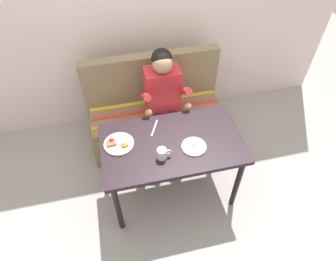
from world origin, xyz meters
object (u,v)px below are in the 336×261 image
(plate_breakfast, at_px, (118,144))
(plate_eggs, at_px, (194,146))
(person, at_px, (164,96))
(knife, at_px, (154,128))
(table, at_px, (172,148))
(coffee_mug, at_px, (162,153))
(couch, at_px, (156,115))

(plate_breakfast, bearing_deg, plate_eggs, -15.69)
(person, bearing_deg, knife, -114.04)
(table, relative_size, plate_eggs, 5.78)
(plate_breakfast, bearing_deg, coffee_mug, -33.19)
(couch, distance_m, person, 0.45)
(plate_breakfast, distance_m, coffee_mug, 0.40)
(table, distance_m, plate_eggs, 0.21)
(plate_eggs, xyz_separation_m, knife, (-0.28, 0.29, -0.01))
(knife, bearing_deg, table, -34.27)
(table, height_order, plate_breakfast, plate_breakfast)
(person, xyz_separation_m, knife, (-0.18, -0.39, -0.01))
(table, relative_size, person, 0.99)
(table, xyz_separation_m, plate_breakfast, (-0.45, 0.08, 0.09))
(couch, height_order, coffee_mug, couch)
(couch, bearing_deg, plate_eggs, -79.13)
(knife, bearing_deg, plate_breakfast, -134.80)
(knife, bearing_deg, couch, 104.47)
(person, bearing_deg, coffee_mug, -103.68)
(couch, distance_m, knife, 0.71)
(coffee_mug, bearing_deg, couch, 82.76)
(plate_eggs, height_order, knife, plate_eggs)
(plate_breakfast, bearing_deg, knife, 19.48)
(couch, bearing_deg, person, -70.34)
(couch, xyz_separation_m, plate_eggs, (0.16, -0.86, 0.41))
(table, distance_m, plate_breakfast, 0.46)
(plate_breakfast, relative_size, coffee_mug, 2.14)
(couch, bearing_deg, plate_breakfast, -123.00)
(plate_breakfast, xyz_separation_m, plate_eggs, (0.61, -0.17, -0.00))
(person, bearing_deg, table, -96.05)
(table, xyz_separation_m, plate_eggs, (0.16, -0.09, 0.09))
(knife, bearing_deg, coffee_mug, -64.53)
(couch, xyz_separation_m, plate_breakfast, (-0.45, -0.69, 0.41))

